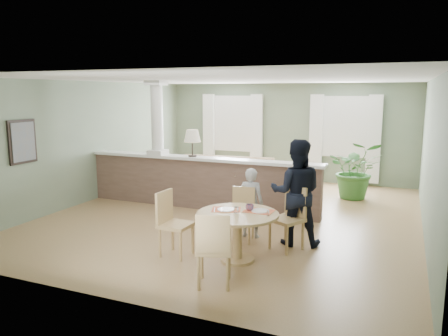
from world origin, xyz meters
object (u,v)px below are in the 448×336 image
at_px(child_person, 251,203).
at_px(chair_side, 172,220).
at_px(chair_near, 214,246).
at_px(sofa, 222,177).
at_px(houseplant, 356,170).
at_px(chair_far_boy, 242,211).
at_px(dining_table, 238,223).
at_px(chair_far_man, 290,215).
at_px(man_person, 296,192).

bearing_deg(child_person, chair_side, 54.92).
height_order(chair_near, chair_side, chair_near).
height_order(sofa, houseplant, houseplant).
relative_size(houseplant, chair_far_boy, 1.51).
bearing_deg(chair_near, chair_far_boy, -100.13).
bearing_deg(chair_side, chair_near, -124.24).
xyz_separation_m(dining_table, chair_near, (0.04, -0.96, -0.03)).
bearing_deg(dining_table, chair_far_man, 53.86).
relative_size(dining_table, chair_side, 1.21).
distance_m(houseplant, chair_far_boy, 4.02).
bearing_deg(dining_table, houseplant, 75.81).
height_order(chair_far_boy, child_person, child_person).
bearing_deg(man_person, chair_side, 24.07).
height_order(sofa, dining_table, sofa).
height_order(dining_table, child_person, child_person).
height_order(sofa, chair_near, chair_near).
height_order(dining_table, chair_far_man, chair_far_man).
relative_size(chair_side, child_person, 0.82).
bearing_deg(child_person, dining_table, 97.78).
relative_size(chair_far_man, child_person, 0.83).
xyz_separation_m(sofa, chair_near, (1.89, -4.74, 0.10)).
xyz_separation_m(sofa, child_person, (1.67, -2.69, 0.16)).
bearing_deg(chair_far_man, dining_table, -98.08).
relative_size(sofa, chair_side, 3.09).
xyz_separation_m(chair_side, man_person, (1.62, 1.20, 0.32)).
bearing_deg(sofa, chair_side, -84.04).
bearing_deg(houseplant, chair_far_man, -98.78).
distance_m(houseplant, dining_table, 4.78).
bearing_deg(chair_side, chair_far_man, -56.04).
height_order(chair_near, man_person, man_person).
bearing_deg(chair_far_boy, chair_far_man, -14.51).
bearing_deg(sofa, man_person, -54.24).
bearing_deg(sofa, chair_far_boy, -67.20).
relative_size(child_person, man_person, 0.70).
relative_size(chair_far_man, man_person, 0.58).
height_order(houseplant, chair_side, houseplant).
bearing_deg(chair_near, sofa, -87.56).
bearing_deg(child_person, man_person, 173.97).
xyz_separation_m(chair_near, chair_side, (-1.05, 0.79, -0.00)).
bearing_deg(dining_table, sofa, 116.10).
bearing_deg(sofa, child_person, -64.21).
distance_m(houseplant, child_person, 3.80).
xyz_separation_m(chair_far_boy, chair_near, (0.30, -1.85, 0.06)).
bearing_deg(dining_table, chair_far_boy, 106.23).
bearing_deg(chair_far_boy, man_person, 0.97).
relative_size(sofa, dining_table, 2.55).
bearing_deg(man_person, dining_table, 46.86).
bearing_deg(houseplant, sofa, -164.19).
relative_size(chair_near, chair_side, 1.00).
distance_m(dining_table, child_person, 1.10).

